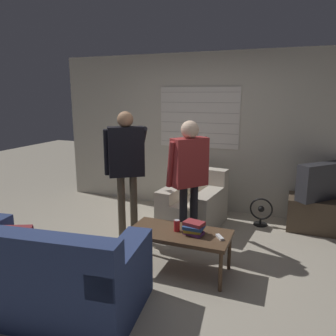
{
  "coord_description": "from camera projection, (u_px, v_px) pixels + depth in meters",
  "views": [
    {
      "loc": [
        1.36,
        -3.18,
        1.9
      ],
      "look_at": [
        -0.09,
        0.54,
        1.0
      ],
      "focal_mm": 35.0,
      "sensor_mm": 36.0,
      "label": 1
    }
  ],
  "objects": [
    {
      "name": "ground_plane",
      "position": [
        158.0,
        262.0,
        3.79
      ],
      "size": [
        16.0,
        16.0,
        0.0
      ],
      "primitive_type": "plane",
      "color": "#B2A893"
    },
    {
      "name": "wall_back",
      "position": [
        206.0,
        133.0,
        5.35
      ],
      "size": [
        5.2,
        0.08,
        2.55
      ],
      "color": "#BCB7A8",
      "rests_on": "ground_plane"
    },
    {
      "name": "couch_blue",
      "position": [
        40.0,
        274.0,
        2.93
      ],
      "size": [
        1.89,
        1.12,
        0.86
      ],
      "rotation": [
        0.0,
        0.0,
        0.13
      ],
      "color": "navy",
      "rests_on": "ground_plane"
    },
    {
      "name": "armchair_beige",
      "position": [
        194.0,
        204.0,
        4.87
      ],
      "size": [
        0.89,
        0.99,
        0.8
      ],
      "rotation": [
        0.0,
        0.0,
        3.03
      ],
      "color": "beige",
      "rests_on": "ground_plane"
    },
    {
      "name": "coffee_table",
      "position": [
        179.0,
        236.0,
        3.53
      ],
      "size": [
        1.09,
        0.53,
        0.45
      ],
      "color": "brown",
      "rests_on": "ground_plane"
    },
    {
      "name": "tv_stand",
      "position": [
        320.0,
        214.0,
        4.64
      ],
      "size": [
        0.87,
        0.51,
        0.47
      ],
      "color": "#4C3D2D",
      "rests_on": "ground_plane"
    },
    {
      "name": "tv",
      "position": [
        323.0,
        181.0,
        4.53
      ],
      "size": [
        0.72,
        0.74,
        0.51
      ],
      "rotation": [
        0.0,
        0.0,
        3.95
      ],
      "color": "#2D2D33",
      "rests_on": "tv_stand"
    },
    {
      "name": "person_left_standing",
      "position": [
        126.0,
        159.0,
        4.25
      ],
      "size": [
        0.55,
        0.8,
        1.69
      ],
      "rotation": [
        0.0,
        0.0,
        0.59
      ],
      "color": "#4C4233",
      "rests_on": "ground_plane"
    },
    {
      "name": "person_right_standing",
      "position": [
        189.0,
        168.0,
        4.02
      ],
      "size": [
        0.52,
        0.8,
        1.6
      ],
      "rotation": [
        0.0,
        0.0,
        0.89
      ],
      "color": "black",
      "rests_on": "ground_plane"
    },
    {
      "name": "book_stack",
      "position": [
        194.0,
        228.0,
        3.44
      ],
      "size": [
        0.23,
        0.19,
        0.14
      ],
      "color": "#75387F",
      "rests_on": "coffee_table"
    },
    {
      "name": "soda_can",
      "position": [
        177.0,
        226.0,
        3.53
      ],
      "size": [
        0.07,
        0.07,
        0.13
      ],
      "color": "red",
      "rests_on": "coffee_table"
    },
    {
      "name": "spare_remote",
      "position": [
        220.0,
        237.0,
        3.36
      ],
      "size": [
        0.11,
        0.13,
        0.02
      ],
      "rotation": [
        0.0,
        0.0,
        0.63
      ],
      "color": "white",
      "rests_on": "coffee_table"
    },
    {
      "name": "floor_fan",
      "position": [
        261.0,
        212.0,
        4.83
      ],
      "size": [
        0.33,
        0.2,
        0.42
      ],
      "color": "black",
      "rests_on": "ground_plane"
    }
  ]
}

